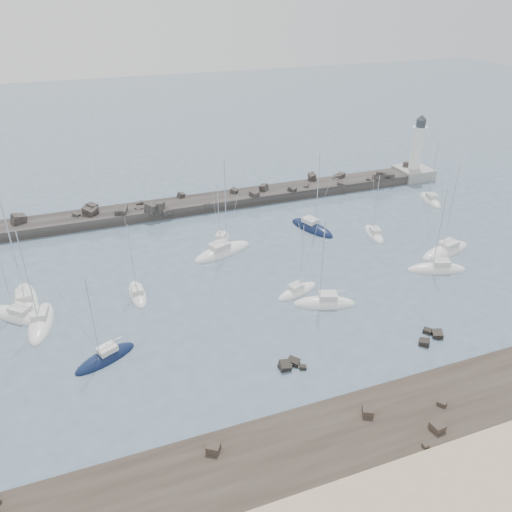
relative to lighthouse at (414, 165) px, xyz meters
The scene contains 20 objects.
ground 60.52m from the lighthouse, 141.04° to the right, with size 400.00×400.00×0.00m, color slate.
rock_shelf 76.25m from the lighthouse, 128.07° to the right, with size 140.00×12.00×1.68m.
rock_cluster_near 69.78m from the lighthouse, 136.90° to the right, with size 3.12×2.53×1.56m.
rock_cluster_far 58.82m from the lighthouse, 123.47° to the right, with size 4.36×3.32×1.58m.
breakwater 54.53m from the lighthouse, behind, with size 115.00×7.01×5.15m.
lighthouse is the anchor object (origin of this frame).
sailboat_1 82.71m from the lighthouse, 163.64° to the right, with size 4.02×10.01×15.45m.
sailboat_2 80.57m from the lighthouse, 150.87° to the right, with size 7.88×5.40×12.19m.
sailboat_3 70.25m from the lighthouse, 157.48° to the right, with size 2.34×7.23×11.46m.
sailboat_4 53.70m from the lighthouse, 159.11° to the right, with size 11.10×6.47×16.68m.
sailboat_5 56.31m from the lighthouse, 137.51° to the right, with size 8.85×5.29×13.55m.
sailboat_6 51.78m from the lighthouse, 162.57° to the right, with size 5.73×7.22×11.50m.
sailboat_7 55.33m from the lighthouse, 142.12° to the right, with size 7.31×4.28×11.13m.
sailboat_8 36.54m from the lighthouse, 153.82° to the right, with size 6.05×9.99×15.18m.
sailboat_9 41.66m from the lighthouse, 120.86° to the right, with size 9.25×5.48×14.10m.
sailboat_10 32.42m from the lighthouse, 137.26° to the right, with size 3.63×7.46×11.40m.
sailboat_11 35.37m from the lighthouse, 117.34° to the right, with size 10.70×5.38×16.05m.
sailboat_12 13.96m from the lighthouse, 111.50° to the right, with size 4.10×8.35×12.85m.
sailboat_13 84.40m from the lighthouse, 161.56° to the right, with size 8.77×8.26×14.49m.
sailboat_14 82.78m from the lighthouse, 159.24° to the right, with size 4.16×9.56×14.64m.
Camera 1 is at (-22.59, -49.19, 38.15)m, focal length 35.00 mm.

